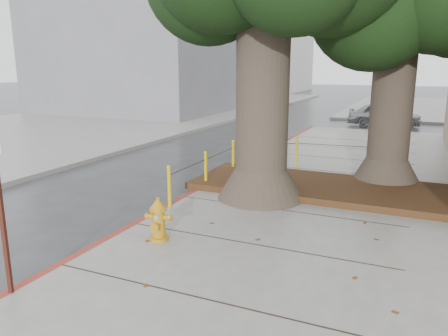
% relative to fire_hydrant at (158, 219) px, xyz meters
% --- Properties ---
extents(ground, '(140.00, 140.00, 0.00)m').
position_rel_fire_hydrant_xyz_m(ground, '(1.09, 0.51, -0.54)').
color(ground, '#28282B').
rests_on(ground, ground).
extents(sidewalk_opposite, '(14.00, 60.00, 0.15)m').
position_rel_fire_hydrant_xyz_m(sidewalk_opposite, '(-12.91, 10.51, -0.46)').
color(sidewalk_opposite, slate).
rests_on(sidewalk_opposite, ground).
extents(curb_red, '(0.14, 26.00, 0.16)m').
position_rel_fire_hydrant_xyz_m(curb_red, '(-0.91, 3.01, -0.46)').
color(curb_red, maroon).
rests_on(curb_red, ground).
extents(planter_bed, '(6.40, 2.60, 0.16)m').
position_rel_fire_hydrant_xyz_m(planter_bed, '(1.99, 4.41, -0.31)').
color(planter_bed, black).
rests_on(planter_bed, sidewalk_main).
extents(building_far_grey, '(12.00, 16.00, 12.00)m').
position_rel_fire_hydrant_xyz_m(building_far_grey, '(-13.91, 22.51, 5.46)').
color(building_far_grey, slate).
rests_on(building_far_grey, ground).
extents(building_far_white, '(12.00, 18.00, 15.00)m').
position_rel_fire_hydrant_xyz_m(building_far_white, '(-15.91, 45.51, 6.96)').
color(building_far_white, silver).
rests_on(building_far_white, ground).
extents(bollard_ring, '(3.79, 5.39, 0.95)m').
position_rel_fire_hydrant_xyz_m(bollard_ring, '(0.23, 4.89, 0.13)').
color(bollard_ring, gold).
rests_on(bollard_ring, sidewalk_main).
extents(fire_hydrant, '(0.42, 0.41, 0.80)m').
position_rel_fire_hydrant_xyz_m(fire_hydrant, '(0.00, 0.00, 0.00)').
color(fire_hydrant, '#C88A14').
rests_on(fire_hydrant, sidewalk_main).
extents(signpost, '(0.22, 0.08, 2.28)m').
position_rel_fire_hydrant_xyz_m(signpost, '(-0.86, -2.43, 0.90)').
color(signpost, '#471911').
rests_on(signpost, sidewalk_main).
extents(car_silver, '(3.89, 1.93, 1.28)m').
position_rel_fire_hydrant_xyz_m(car_silver, '(2.33, 18.59, 0.10)').
color(car_silver, '#9F9FA4').
rests_on(car_silver, ground).
extents(car_dark, '(1.63, 3.93, 1.14)m').
position_rel_fire_hydrant_xyz_m(car_dark, '(-9.94, 19.99, 0.03)').
color(car_dark, black).
rests_on(car_dark, ground).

